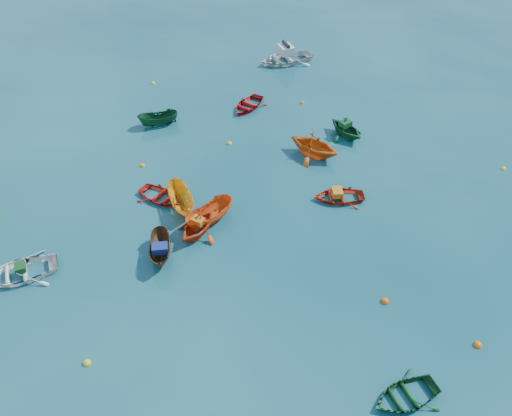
% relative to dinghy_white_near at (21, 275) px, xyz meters
% --- Properties ---
extents(ground, '(160.00, 160.00, 0.00)m').
position_rel_dinghy_white_near_xyz_m(ground, '(8.61, 2.83, 0.00)').
color(ground, '#093546').
rests_on(ground, ground).
extents(dinghy_white_near, '(4.10, 4.06, 0.70)m').
position_rel_dinghy_white_near_xyz_m(dinghy_white_near, '(0.00, 0.00, 0.00)').
color(dinghy_white_near, white).
rests_on(dinghy_white_near, ground).
extents(sampan_brown_mid, '(2.12, 2.79, 1.02)m').
position_rel_dinghy_white_near_xyz_m(sampan_brown_mid, '(5.47, 3.40, 0.00)').
color(sampan_brown_mid, '#4F311C').
rests_on(sampan_brown_mid, ground).
extents(dinghy_orange_w, '(2.62, 2.91, 1.36)m').
position_rel_dinghy_white_near_xyz_m(dinghy_orange_w, '(6.44, 5.42, 0.00)').
color(dinghy_orange_w, red).
rests_on(dinghy_orange_w, ground).
extents(sampan_yellow_mid, '(2.83, 2.98, 1.16)m').
position_rel_dinghy_white_near_xyz_m(sampan_yellow_mid, '(4.77, 6.88, 0.00)').
color(sampan_yellow_mid, '#FFA316').
rests_on(sampan_yellow_mid, ground).
extents(dinghy_green_e, '(3.22, 3.19, 0.55)m').
position_rel_dinghy_white_near_xyz_m(dinghy_green_e, '(17.44, 0.34, 0.00)').
color(dinghy_green_e, '#0F4219').
rests_on(dinghy_green_e, ground).
extents(dinghy_red_nw, '(3.01, 2.41, 0.56)m').
position_rel_dinghy_white_near_xyz_m(dinghy_red_nw, '(3.38, 7.08, 0.00)').
color(dinghy_red_nw, red).
rests_on(dinghy_red_nw, ground).
extents(sampan_orange_n, '(2.18, 3.20, 1.16)m').
position_rel_dinghy_white_near_xyz_m(sampan_orange_n, '(6.65, 6.38, 0.00)').
color(sampan_orange_n, '#EC5616').
rests_on(sampan_orange_n, ground).
extents(dinghy_green_n, '(3.42, 3.32, 1.37)m').
position_rel_dinghy_white_near_xyz_m(dinghy_green_n, '(11.23, 16.67, 0.00)').
color(dinghy_green_n, '#114B24').
rests_on(dinghy_green_n, ground).
extents(dinghy_red_ne, '(3.29, 2.90, 0.57)m').
position_rel_dinghy_white_near_xyz_m(dinghy_red_ne, '(12.33, 10.56, 0.00)').
color(dinghy_red_ne, '#B6270F').
rests_on(dinghy_red_ne, ground).
extents(dinghy_red_far, '(2.52, 3.20, 0.60)m').
position_rel_dinghy_white_near_xyz_m(dinghy_red_far, '(4.19, 17.68, 0.00)').
color(dinghy_red_far, '#AA0F0E').
rests_on(dinghy_red_far, ground).
extents(dinghy_orange_far, '(3.68, 3.36, 1.66)m').
position_rel_dinghy_white_near_xyz_m(dinghy_orange_far, '(9.93, 13.96, 0.00)').
color(dinghy_orange_far, '#CD5813').
rests_on(dinghy_orange_far, ground).
extents(sampan_green_far, '(2.64, 2.41, 1.01)m').
position_rel_dinghy_white_near_xyz_m(sampan_green_far, '(-0.39, 13.56, 0.00)').
color(sampan_green_far, '#0F4322').
rests_on(sampan_green_far, ground).
extents(motorboat_white, '(5.16, 5.12, 1.48)m').
position_rel_dinghy_white_near_xyz_m(motorboat_white, '(4.36, 25.22, 0.00)').
color(motorboat_white, silver).
rests_on(motorboat_white, ground).
extents(tarp_green_a, '(0.73, 0.73, 0.29)m').
position_rel_dinghy_white_near_xyz_m(tarp_green_a, '(0.07, 0.07, 0.49)').
color(tarp_green_a, '#11451A').
rests_on(tarp_green_a, dinghy_white_near).
extents(tarp_blue_a, '(0.89, 0.82, 0.35)m').
position_rel_dinghy_white_near_xyz_m(tarp_blue_a, '(5.54, 3.27, 0.69)').
color(tarp_blue_a, navy).
rests_on(tarp_blue_a, sampan_brown_mid).
extents(tarp_orange_a, '(0.67, 0.55, 0.29)m').
position_rel_dinghy_white_near_xyz_m(tarp_orange_a, '(6.45, 5.47, 0.83)').
color(tarp_orange_a, '#B96913').
rests_on(tarp_orange_a, dinghy_orange_w).
extents(tarp_green_b, '(0.83, 0.88, 0.34)m').
position_rel_dinghy_white_near_xyz_m(tarp_green_b, '(11.15, 16.73, 0.86)').
color(tarp_green_b, '#114620').
rests_on(tarp_green_b, dinghy_green_n).
extents(tarp_orange_b, '(0.79, 0.88, 0.35)m').
position_rel_dinghy_white_near_xyz_m(tarp_orange_b, '(12.24, 10.52, 0.46)').
color(tarp_orange_b, orange).
rests_on(tarp_orange_b, dinghy_red_ne).
extents(buoy_ye_a, '(0.33, 0.33, 0.33)m').
position_rel_dinghy_white_near_xyz_m(buoy_ye_a, '(5.54, -2.72, 0.00)').
color(buoy_ye_a, gold).
rests_on(buoy_ye_a, ground).
extents(buoy_or_b, '(0.36, 0.36, 0.36)m').
position_rel_dinghy_white_near_xyz_m(buoy_or_b, '(19.86, 3.69, 0.00)').
color(buoy_or_b, '#FF5B0D').
rests_on(buoy_or_b, ground).
extents(buoy_or_c, '(0.31, 0.31, 0.31)m').
position_rel_dinghy_white_near_xyz_m(buoy_or_c, '(0.87, 9.30, 0.00)').
color(buoy_or_c, orange).
rests_on(buoy_or_c, ground).
extents(buoy_ye_c, '(0.34, 0.34, 0.34)m').
position_rel_dinghy_white_near_xyz_m(buoy_ye_c, '(4.74, 13.22, 0.00)').
color(buoy_ye_c, yellow).
rests_on(buoy_ye_c, ground).
extents(buoy_or_d, '(0.36, 0.36, 0.36)m').
position_rel_dinghy_white_near_xyz_m(buoy_or_d, '(15.95, 4.53, 0.00)').
color(buoy_or_d, '#DC520B').
rests_on(buoy_or_d, ground).
extents(buoy_ye_d, '(0.31, 0.31, 0.31)m').
position_rel_dinghy_white_near_xyz_m(buoy_ye_d, '(-3.58, 18.32, 0.00)').
color(buoy_ye_d, yellow).
rests_on(buoy_ye_d, ground).
extents(buoy_or_e, '(0.30, 0.30, 0.30)m').
position_rel_dinghy_white_near_xyz_m(buoy_or_e, '(7.50, 19.60, 0.00)').
color(buoy_or_e, orange).
rests_on(buoy_or_e, ground).
extents(buoy_ye_e, '(0.30, 0.30, 0.30)m').
position_rel_dinghy_white_near_xyz_m(buoy_ye_e, '(20.65, 16.63, 0.00)').
color(buoy_ye_e, yellow).
rests_on(buoy_ye_e, ground).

